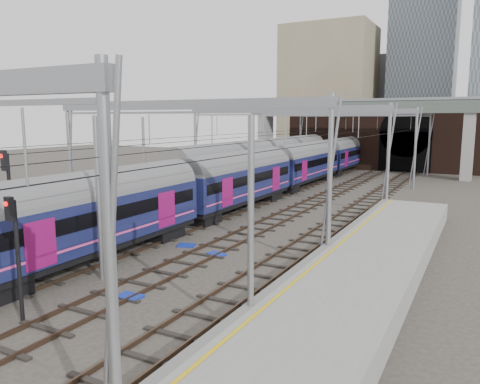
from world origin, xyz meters
The scene contains 14 objects.
ground centered at (0.00, 0.00, 0.00)m, with size 160.00×160.00×0.00m, color #38332D.
platform_right centered at (10.18, -1.50, 0.55)m, with size 4.32×47.00×1.12m.
tracks centered at (0.00, 15.00, 0.02)m, with size 14.40×80.00×0.22m.
overhead_line centered at (0.00, 21.49, 6.57)m, with size 16.80×80.00×8.00m.
retaining_wall centered at (1.40, 51.93, 4.33)m, with size 28.00×2.75×9.00m.
overbridge centered at (0.00, 46.00, 7.27)m, with size 28.00×3.00×9.25m.
city_skyline centered at (2.73, 70.48, 17.09)m, with size 37.50×27.50×60.00m.
train_main centered at (-2.00, 25.83, 2.35)m, with size 2.57×59.49×4.50m.
train_second centered at (-6.00, 31.46, 2.49)m, with size 2.82×32.57×4.84m.
signal_near_left centered at (-5.88, 2.04, 3.36)m, with size 0.41×0.49×5.41m.
signal_near_centre centered at (0.79, -2.63, 2.80)m, with size 0.33×0.45×4.38m.
equip_cover_a centered at (2.55, 0.84, 0.06)m, with size 0.94×0.67×0.11m, color #162CA9.
equip_cover_b centered at (0.28, 8.05, 0.05)m, with size 0.91×0.64×0.11m, color #162CA9.
equip_cover_c centered at (2.58, 7.35, 0.05)m, with size 0.89×0.63×0.10m, color #162CA9.
Camera 1 is at (14.39, -12.43, 6.88)m, focal length 35.00 mm.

